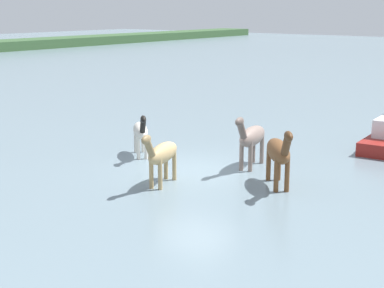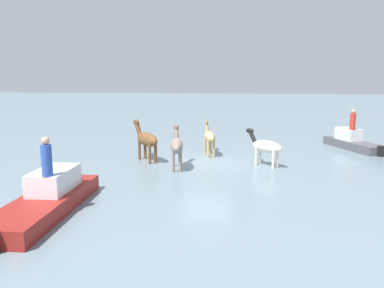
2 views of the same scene
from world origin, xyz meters
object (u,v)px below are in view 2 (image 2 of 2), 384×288
at_px(person_watcher_seated, 353,120).
at_px(boat_launch_far, 48,201).
at_px(boat_skiff_near, 352,144).
at_px(horse_pinto_flank, 177,145).
at_px(person_helmsman_aft, 46,158).
at_px(horse_gray_outer, 209,137).
at_px(horse_dun_straggler, 146,139).
at_px(horse_dark_mare, 265,146).

bearing_deg(person_watcher_seated, boat_launch_far, -43.66).
xyz_separation_m(boat_launch_far, boat_skiff_near, (-12.87, 12.15, -0.01)).
bearing_deg(boat_skiff_near, horse_pinto_flank, 102.38).
distance_m(horse_pinto_flank, boat_skiff_near, 11.42).
bearing_deg(person_helmsman_aft, horse_gray_outer, 159.49).
bearing_deg(person_watcher_seated, horse_pinto_flank, -55.53).
xyz_separation_m(horse_dun_straggler, boat_launch_far, (7.68, -1.01, -0.78)).
xyz_separation_m(horse_dark_mare, horse_dun_straggler, (-0.24, -5.88, 0.16)).
height_order(boat_launch_far, boat_skiff_near, boat_launch_far).
xyz_separation_m(horse_pinto_flank, person_watcher_seated, (-6.29, 9.17, 0.65)).
bearing_deg(horse_gray_outer, boat_skiff_near, -84.85).
distance_m(person_helmsman_aft, person_watcher_seated, 17.45).
distance_m(horse_dark_mare, boat_skiff_near, 7.58).
bearing_deg(horse_dun_straggler, horse_pinto_flank, -168.22).
distance_m(horse_gray_outer, person_watcher_seated, 8.58).
relative_size(horse_gray_outer, boat_launch_far, 0.41).
bearing_deg(person_watcher_seated, horse_dun_straggler, -65.97).
bearing_deg(horse_dark_mare, boat_launch_far, 88.92).
height_order(horse_dark_mare, boat_launch_far, horse_dark_mare).
relative_size(horse_dark_mare, horse_dun_straggler, 0.85).
height_order(boat_skiff_near, person_watcher_seated, person_watcher_seated).
xyz_separation_m(horse_dun_straggler, person_watcher_seated, (-4.90, 11.00, 0.63)).
height_order(boat_launch_far, person_watcher_seated, person_watcher_seated).
distance_m(boat_launch_far, person_helmsman_aft, 1.48).
distance_m(horse_pinto_flank, boat_launch_far, 6.95).
bearing_deg(horse_dun_straggler, boat_launch_far, 131.43).
height_order(horse_dark_mare, boat_skiff_near, horse_dark_mare).
relative_size(horse_pinto_flank, boat_skiff_near, 0.56).
relative_size(horse_pinto_flank, horse_dun_straggler, 1.15).
bearing_deg(horse_dun_straggler, horse_gray_outer, -96.66).
xyz_separation_m(horse_gray_outer, horse_dun_straggler, (2.02, -2.95, 0.11)).
relative_size(horse_gray_outer, person_watcher_seated, 1.95).
distance_m(horse_dun_straggler, person_helmsman_aft, 8.03).
distance_m(horse_dun_straggler, boat_launch_far, 7.79).
height_order(horse_dark_mare, person_watcher_seated, person_watcher_seated).
bearing_deg(boat_launch_far, person_helmsman_aft, -146.07).
bearing_deg(horse_pinto_flank, boat_launch_far, 143.92).
bearing_deg(horse_dun_straggler, boat_skiff_near, -106.11).
distance_m(horse_pinto_flank, horse_gray_outer, 3.59).
height_order(horse_gray_outer, boat_launch_far, horse_gray_outer).
relative_size(horse_gray_outer, person_helmsman_aft, 1.95).
bearing_deg(horse_gray_outer, person_watcher_seated, -86.27).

